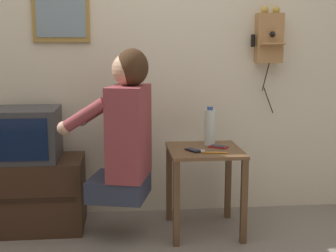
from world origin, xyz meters
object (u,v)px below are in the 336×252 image
Objects in this scene: wall_phone_antique at (269,37)px; cell_phone_spare at (218,147)px; cell_phone_held at (194,150)px; person at (125,130)px; television at (24,134)px; toothbrush at (212,152)px; water_bottle at (210,127)px; framed_picture at (61,8)px.

wall_phone_antique is 5.75× the size of cell_phone_spare.
wall_phone_antique is 1.06m from cell_phone_held.
person is 0.73m from television.
toothbrush is at bearing -13.59° from television.
cell_phone_spare is 0.51× the size of water_bottle.
television reaches higher than cell_phone_held.
water_bottle is (0.14, 0.18, 0.12)m from cell_phone_held.
wall_phone_antique is at bearing 6.81° from television.
person is 0.62m from water_bottle.
framed_picture reaches higher than water_bottle.
television and water_bottle have the same top height.
television is 2.73× the size of toothbrush.
framed_picture is at bearing 104.26° from cell_phone_spare.
framed_picture is at bearing 56.12° from person.
wall_phone_antique is at bearing -17.17° from cell_phone_spare.
water_bottle is 1.58× the size of toothbrush.
water_bottle is 0.28m from toothbrush.
person is 0.66m from cell_phone_spare.
wall_phone_antique reaches higher than water_bottle.
toothbrush is (-0.51, -0.51, -0.74)m from wall_phone_antique.
wall_phone_antique reaches higher than television.
wall_phone_antique is (1.07, 0.45, 0.59)m from person.
wall_phone_antique is at bearing -1.68° from framed_picture.
wall_phone_antique is 1.63× the size of framed_picture.
television is 0.59× the size of wall_phone_antique.
person reaches higher than water_bottle.
person is 5.68× the size of toothbrush.
person is at bearing -157.30° from wall_phone_antique.
television reaches higher than cell_phone_spare.
cell_phone_spare is (1.07, -0.39, -0.94)m from framed_picture.
person reaches higher than toothbrush.
person is 3.61× the size of water_bottle.
cell_phone_held is at bearing -74.14° from person.
cell_phone_held is at bearing 150.20° from cell_phone_spare.
cell_phone_spare is at bearing -20.12° from framed_picture.
television is 1.73× the size of water_bottle.
television is 0.93m from framed_picture.
person is at bearing -19.16° from television.
toothbrush is (-0.03, -0.25, -0.12)m from water_bottle.
cell_phone_spare is at bearing -5.99° from television.
cell_phone_held and cell_phone_spare have the same top height.
cell_phone_held is 0.81× the size of toothbrush.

